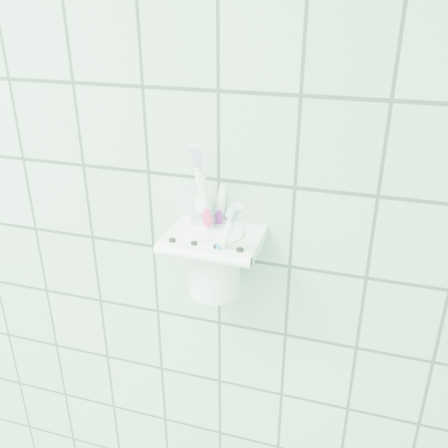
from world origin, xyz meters
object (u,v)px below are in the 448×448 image
at_px(holder_bracket, 214,240).
at_px(toothpaste_tube, 202,238).
at_px(toothbrush_pink, 218,218).
at_px(toothbrush_blue, 207,226).
at_px(cup, 214,259).
at_px(toothbrush_orange, 203,232).

relative_size(holder_bracket, toothpaste_tube, 1.00).
distance_m(toothbrush_pink, toothpaste_tube, 0.04).
height_order(toothbrush_pink, toothpaste_tube, toothbrush_pink).
distance_m(holder_bracket, toothpaste_tube, 0.02).
relative_size(holder_bracket, toothbrush_blue, 0.69).
bearing_deg(toothbrush_pink, cup, -142.93).
distance_m(cup, toothpaste_tube, 0.04).
height_order(toothbrush_pink, toothbrush_blue, toothbrush_pink).
height_order(cup, toothbrush_blue, toothbrush_blue).
relative_size(toothbrush_pink, toothpaste_tube, 1.60).
distance_m(cup, toothbrush_orange, 0.05).
xyz_separation_m(toothbrush_blue, toothbrush_orange, (-0.00, -0.01, -0.01)).
bearing_deg(holder_bracket, cup, 111.50).
xyz_separation_m(cup, toothpaste_tube, (-0.02, 0.00, 0.03)).
bearing_deg(toothbrush_blue, toothpaste_tube, 136.04).
bearing_deg(holder_bracket, toothbrush_pink, 78.06).
distance_m(holder_bracket, toothbrush_blue, 0.02).
relative_size(cup, toothbrush_orange, 0.56).
xyz_separation_m(toothbrush_pink, toothbrush_orange, (-0.02, -0.02, -0.02)).
bearing_deg(toothbrush_pink, toothbrush_blue, -161.13).
xyz_separation_m(holder_bracket, toothpaste_tube, (-0.02, 0.01, -0.00)).
distance_m(toothbrush_pink, toothbrush_blue, 0.02).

